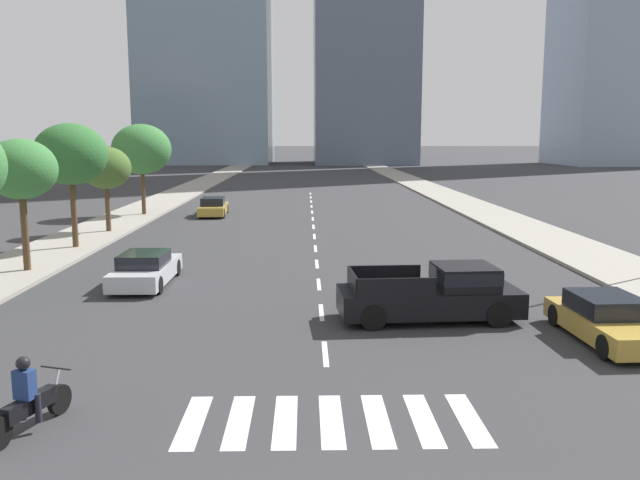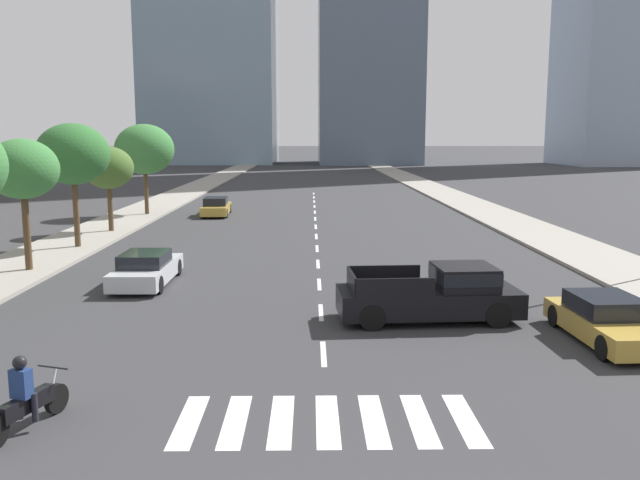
{
  "view_description": "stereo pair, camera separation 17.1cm",
  "coord_description": "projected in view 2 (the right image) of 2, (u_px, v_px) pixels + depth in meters",
  "views": [
    {
      "loc": [
        -0.5,
        -6.4,
        5.47
      ],
      "look_at": [
        0.0,
        15.72,
        2.0
      ],
      "focal_mm": 36.9,
      "sensor_mm": 36.0,
      "label": 1
    },
    {
      "loc": [
        -0.33,
        -6.4,
        5.47
      ],
      "look_at": [
        0.0,
        15.72,
        2.0
      ],
      "focal_mm": 36.9,
      "sensor_mm": 36.0,
      "label": 2
    }
  ],
  "objects": [
    {
      "name": "sidewalk_east",
      "position": [
        539.0,
        234.0,
        36.98
      ],
      "size": [
        4.0,
        260.0,
        0.15
      ],
      "primitive_type": "cube",
      "color": "gray",
      "rests_on": "ground"
    },
    {
      "name": "sidewalk_west",
      "position": [
        91.0,
        235.0,
        36.61
      ],
      "size": [
        4.0,
        260.0,
        0.15
      ],
      "primitive_type": "cube",
      "color": "gray",
      "rests_on": "ground"
    },
    {
      "name": "crosswalk_near",
      "position": [
        328.0,
        420.0,
        12.82
      ],
      "size": [
        5.85,
        2.48,
        0.01
      ],
      "color": "silver",
      "rests_on": "ground"
    },
    {
      "name": "lane_divider_center",
      "position": [
        316.0,
        227.0,
        40.48
      ],
      "size": [
        0.14,
        50.0,
        0.01
      ],
      "color": "silver",
      "rests_on": "ground"
    },
    {
      "name": "motorcycle_lead",
      "position": [
        26.0,
        401.0,
        12.31
      ],
      "size": [
        0.98,
        2.15,
        1.49
      ],
      "rotation": [
        0.0,
        0.0,
        1.25
      ],
      "color": "black",
      "rests_on": "ground"
    },
    {
      "name": "pickup_truck",
      "position": [
        437.0,
        294.0,
        19.72
      ],
      "size": [
        5.51,
        2.3,
        1.67
      ],
      "rotation": [
        0.0,
        0.0,
        0.06
      ],
      "color": "black",
      "rests_on": "ground"
    },
    {
      "name": "sedan_gold_0",
      "position": [
        607.0,
        321.0,
        17.74
      ],
      "size": [
        2.01,
        4.42,
        1.22
      ],
      "rotation": [
        0.0,
        0.0,
        -1.53
      ],
      "color": "#B28E38",
      "rests_on": "ground"
    },
    {
      "name": "sedan_silver_1",
      "position": [
        146.0,
        269.0,
        24.61
      ],
      "size": [
        1.87,
        4.7,
        1.25
      ],
      "rotation": [
        0.0,
        0.0,
        1.56
      ],
      "color": "#B7BABF",
      "rests_on": "ground"
    },
    {
      "name": "sedan_gold_2",
      "position": [
        216.0,
        207.0,
        46.28
      ],
      "size": [
        1.96,
        4.83,
        1.29
      ],
      "rotation": [
        0.0,
        0.0,
        1.61
      ],
      "color": "#B28E38",
      "rests_on": "ground"
    },
    {
      "name": "street_tree_second",
      "position": [
        22.0,
        170.0,
        26.1
      ],
      "size": [
        2.82,
        2.82,
        5.27
      ],
      "color": "#4C3823",
      "rests_on": "sidewalk_west"
    },
    {
      "name": "street_tree_third",
      "position": [
        73.0,
        154.0,
        31.64
      ],
      "size": [
        3.47,
        3.47,
        5.99
      ],
      "color": "#4C3823",
      "rests_on": "sidewalk_west"
    },
    {
      "name": "street_tree_fourth",
      "position": [
        108.0,
        168.0,
        37.2
      ],
      "size": [
        2.82,
        2.82,
        4.8
      ],
      "color": "#4C3823",
      "rests_on": "sidewalk_west"
    },
    {
      "name": "street_tree_fifth",
      "position": [
        144.0,
        149.0,
        45.33
      ],
      "size": [
        4.05,
        4.05,
        6.21
      ],
      "color": "#4C3823",
      "rests_on": "sidewalk_west"
    }
  ]
}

